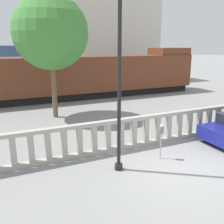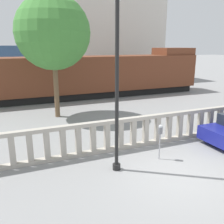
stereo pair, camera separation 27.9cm
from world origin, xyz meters
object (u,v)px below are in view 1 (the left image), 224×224
at_px(lamppost, 120,53).
at_px(train_near, 81,76).
at_px(tree_left, 51,33).
at_px(parking_meter, 161,132).
at_px(train_far, 7,61).

height_order(lamppost, train_near, lamppost).
bearing_deg(train_near, tree_left, -123.27).
bearing_deg(tree_left, lamppost, -85.39).
bearing_deg(parking_meter, train_far, 98.13).
bearing_deg(train_far, lamppost, -85.42).
bearing_deg(train_near, lamppost, -101.87).
relative_size(train_near, train_far, 0.70).
bearing_deg(train_far, tree_left, -85.43).
relative_size(lamppost, tree_left, 0.95).
height_order(lamppost, train_far, lamppost).
bearing_deg(train_near, train_far, 106.20).
distance_m(train_near, tree_left, 6.37).
distance_m(parking_meter, tree_left, 8.31).
relative_size(parking_meter, train_far, 0.05).
distance_m(parking_meter, train_far, 28.54).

